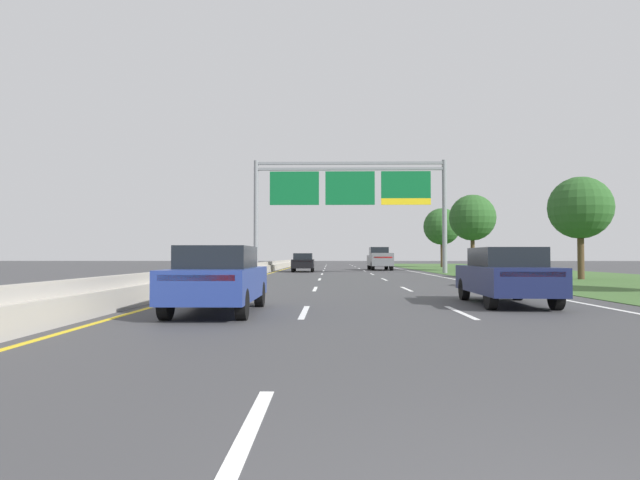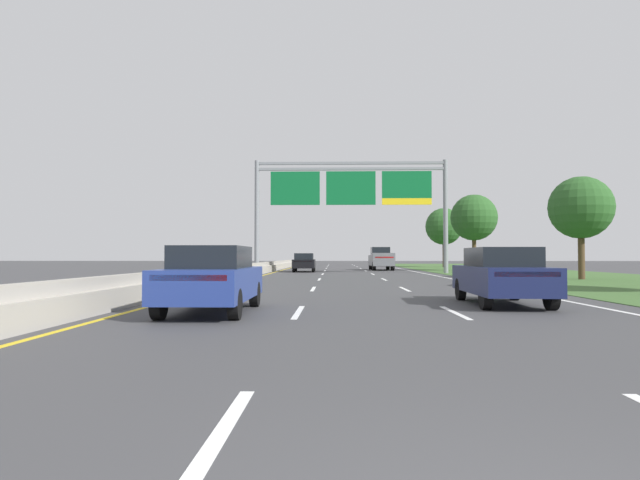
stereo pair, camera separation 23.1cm
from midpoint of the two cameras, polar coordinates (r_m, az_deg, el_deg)
The scene contains 12 objects.
ground_plane at distance 37.34m, azimuth 2.83°, elevation -3.77°, with size 220.00×220.00×0.00m, color #3D3D3F.
lane_striping at distance 36.88m, azimuth 2.85°, elevation -3.78°, with size 11.96×106.00×0.01m.
grass_verge_right at distance 40.25m, azimuth 23.14°, elevation -3.47°, with size 14.00×110.00×0.02m, color #3D602D.
median_barrier_concrete at distance 37.71m, azimuth -7.27°, elevation -3.20°, with size 0.60×110.00×0.85m.
overhead_sign_gantry at distance 41.98m, azimuth 3.05°, elevation 5.03°, with size 15.06×0.42×8.83m.
pickup_truck_grey at distance 51.54m, azimuth 6.23°, elevation -2.00°, with size 2.10×5.44×2.20m.
car_black_left_lane_sedan at distance 45.58m, azimuth -1.95°, elevation -2.37°, with size 1.88×4.42×1.57m.
car_navy_right_lane_sedan at distance 15.65m, azimuth 18.69°, elevation -3.52°, with size 1.94×4.45×1.57m.
car_blue_left_lane_sedan at distance 12.96m, azimuth -11.27°, elevation -3.97°, with size 1.86×4.42×1.57m.
roadside_tree_mid at distance 33.97m, azimuth 25.73°, elevation 3.08°, with size 3.54×3.54×5.87m.
roadside_tree_far at distance 49.96m, azimuth 15.76°, elevation 2.28°, with size 4.13×4.13×6.85m.
roadside_tree_distant at distance 65.87m, azimuth 12.72°, elevation 1.40°, with size 4.39×4.39×7.08m.
Camera 1 is at (-1.23, -2.30, 1.34)m, focal length 30.13 mm.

